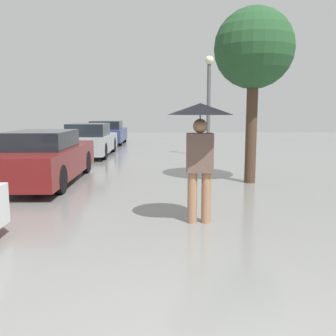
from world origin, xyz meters
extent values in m
cylinder|color=#9E7051|center=(0.20, 3.79, 0.40)|extent=(0.15, 0.15, 0.80)
cylinder|color=#9E7051|center=(0.41, 3.79, 0.40)|extent=(0.15, 0.15, 0.80)
cube|color=brown|center=(0.30, 3.79, 1.10)|extent=(0.40, 0.23, 0.60)
sphere|color=#9E7051|center=(0.30, 3.79, 1.51)|extent=(0.22, 0.22, 0.22)
cylinder|color=#515456|center=(0.30, 3.79, 1.36)|extent=(0.02, 0.02, 0.64)
cone|color=black|center=(0.30, 3.79, 1.77)|extent=(1.00, 1.00, 0.18)
cube|color=maroon|center=(-3.16, 7.34, 0.52)|extent=(1.60, 4.53, 0.69)
cube|color=black|center=(-3.16, 7.12, 1.07)|extent=(1.36, 2.04, 0.42)
cylinder|color=black|center=(-3.88, 8.75, 0.31)|extent=(0.18, 0.62, 0.62)
cylinder|color=black|center=(-2.44, 8.75, 0.31)|extent=(0.18, 0.62, 0.62)
cylinder|color=black|center=(-2.44, 5.94, 0.31)|extent=(0.18, 0.62, 0.62)
cube|color=#9EA3A8|center=(-3.13, 13.13, 0.49)|extent=(1.67, 4.35, 0.63)
cube|color=black|center=(-3.13, 12.91, 1.04)|extent=(1.42, 1.96, 0.48)
cylinder|color=black|center=(-3.88, 14.48, 0.31)|extent=(0.18, 0.62, 0.62)
cylinder|color=black|center=(-2.38, 14.48, 0.31)|extent=(0.18, 0.62, 0.62)
cylinder|color=black|center=(-3.88, 11.78, 0.31)|extent=(0.18, 0.62, 0.62)
cylinder|color=black|center=(-2.38, 11.78, 0.31)|extent=(0.18, 0.62, 0.62)
cube|color=navy|center=(-3.22, 18.66, 0.50)|extent=(1.85, 3.85, 0.65)
cube|color=black|center=(-3.22, 18.47, 1.04)|extent=(1.57, 1.73, 0.43)
cylinder|color=black|center=(-4.05, 19.85, 0.32)|extent=(0.18, 0.64, 0.64)
cylinder|color=black|center=(-2.38, 19.85, 0.32)|extent=(0.18, 0.64, 0.64)
cylinder|color=black|center=(-4.05, 17.47, 0.32)|extent=(0.18, 0.64, 0.64)
cylinder|color=black|center=(-2.38, 17.47, 0.32)|extent=(0.18, 0.64, 0.64)
cylinder|color=#473323|center=(1.90, 7.14, 1.35)|extent=(0.27, 0.27, 2.69)
sphere|color=#234C28|center=(1.90, 7.14, 3.21)|extent=(1.88, 1.88, 1.88)
cylinder|color=#515456|center=(1.58, 12.76, 1.79)|extent=(0.15, 0.15, 3.58)
sphere|color=beige|center=(1.58, 12.76, 3.68)|extent=(0.33, 0.33, 0.33)
camera|label=1|loc=(-0.30, -1.91, 1.72)|focal=40.00mm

